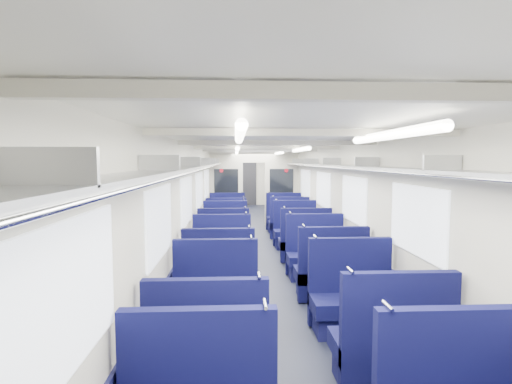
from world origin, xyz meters
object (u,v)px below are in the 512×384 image
seat_16 (226,227)px  seat_18 (227,219)px  seat_4 (207,361)px  seat_10 (222,259)px  seat_17 (289,225)px  seat_5 (392,350)px  seat_14 (225,234)px  seat_6 (215,305)px  seat_15 (295,233)px  end_door (248,184)px  bulkhead (254,187)px  seat_19 (284,219)px  seat_11 (316,258)px  seat_8 (219,279)px  seat_12 (224,244)px  seat_7 (352,302)px  seat_9 (331,276)px  seat_13 (305,244)px

seat_16 → seat_18: size_ratio=1.00×
seat_4 → seat_16: (0.00, 6.89, 0.00)m
seat_10 → seat_17: 3.90m
seat_4 → seat_5: 1.66m
seat_14 → seat_6: bearing=-90.0°
seat_4 → seat_14: bearing=90.0°
seat_15 → seat_16: (-1.66, 0.94, 0.00)m
end_door → seat_16: size_ratio=1.74×
bulkhead → seat_17: bearing=-69.1°
bulkhead → end_door: bearing=90.0°
seat_4 → seat_16: bearing=90.0°
end_door → seat_4: bearing=-93.2°
seat_10 → seat_18: (0.00, 4.66, 0.00)m
seat_15 → end_door: bearing=95.2°
seat_4 → seat_19: bearing=78.5°
seat_11 → end_door: bearing=94.1°
seat_8 → seat_10: bearing=90.0°
seat_6 → seat_12: 3.40m
seat_7 → seat_17: (0.00, 5.77, 0.00)m
seat_9 → seat_14: bearing=115.5°
bulkhead → seat_19: (0.83, -1.13, -0.88)m
seat_10 → seat_11: same height
seat_4 → seat_14: same height
seat_6 → seat_8: 1.05m
seat_10 → seat_13: (1.66, 1.11, 0.00)m
seat_5 → seat_4: bearing=-176.0°
seat_19 → seat_9: bearing=-90.0°
bulkhead → seat_5: (0.83, -9.16, -0.88)m
end_door → seat_4: 15.06m
seat_8 → seat_10: 1.19m
seat_4 → seat_12: 4.74m
seat_7 → seat_5: bearing=-90.0°
seat_18 → seat_15: bearing=-54.0°
end_door → seat_5: size_ratio=1.74×
seat_14 → seat_7: bearing=-70.1°
seat_13 → seat_16: (-1.66, 2.21, 0.00)m
seat_17 → seat_19: size_ratio=1.00×
seat_14 → seat_9: bearing=-64.5°
seat_10 → seat_6: bearing=-90.0°
seat_5 → seat_7: same height
seat_14 → seat_16: same height
seat_14 → seat_16: 0.98m
seat_11 → seat_19: 4.60m
seat_4 → seat_15: 6.18m
bulkhead → seat_7: bearing=-84.0°
seat_10 → seat_13: 1.99m
seat_9 → seat_14: (-1.66, 3.48, 0.00)m
seat_7 → seat_15: 4.62m
seat_5 → seat_7: (0.00, 1.22, 0.00)m
end_door → seat_8: size_ratio=1.74×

